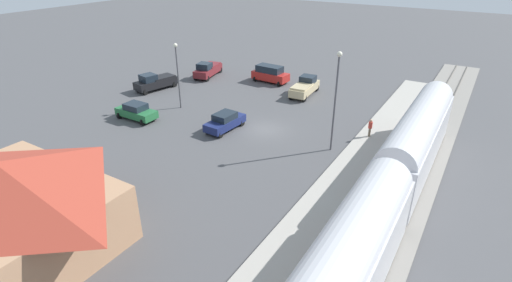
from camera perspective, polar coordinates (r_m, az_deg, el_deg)
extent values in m
plane|color=#4C4C4F|center=(38.36, 1.18, 1.70)|extent=(200.00, 200.00, 0.00)
cube|color=gray|center=(34.25, 21.85, -3.39)|extent=(4.80, 70.00, 0.18)
cube|color=#59544C|center=(34.11, 23.06, -3.46)|extent=(0.10, 70.00, 0.12)
cube|color=#59544C|center=(34.26, 20.73, -2.89)|extent=(0.10, 70.00, 0.12)
cube|color=#A8A399|center=(34.86, 15.50, -1.72)|extent=(3.20, 46.00, 0.30)
cube|color=silver|center=(33.02, 22.31, -0.55)|extent=(2.90, 16.12, 3.70)
cube|color=red|center=(33.33, 19.80, -0.42)|extent=(0.04, 14.83, 0.36)
cylinder|color=silver|center=(32.32, 22.84, 2.22)|extent=(2.75, 15.47, 2.76)
cube|color=red|center=(19.74, 7.57, -19.65)|extent=(0.04, 14.83, 0.36)
cylinder|color=silver|center=(17.99, 12.38, -16.60)|extent=(2.75, 15.47, 2.76)
cube|color=tan|center=(27.02, -32.03, -9.79)|extent=(11.37, 8.72, 3.70)
cube|color=#4C3323|center=(29.05, -24.23, -7.22)|extent=(1.10, 0.08, 2.10)
cylinder|color=brown|center=(37.57, 16.28, 1.25)|extent=(0.22, 0.22, 0.85)
cylinder|color=#CC3F33|center=(37.28, 16.43, 2.27)|extent=(0.36, 0.36, 0.62)
sphere|color=tan|center=(37.11, 16.51, 2.88)|extent=(0.24, 0.24, 0.24)
cube|color=navy|center=(38.17, -4.56, 2.67)|extent=(2.11, 4.60, 0.76)
cube|color=#19232D|center=(37.90, -4.59, 3.64)|extent=(1.75, 2.25, 0.64)
cylinder|color=black|center=(39.99, -3.89, 3.24)|extent=(0.22, 0.68, 0.68)
cylinder|color=black|center=(39.08, -2.06, 2.72)|extent=(0.22, 0.68, 0.68)
cylinder|color=black|center=(37.64, -7.11, 1.56)|extent=(0.22, 0.68, 0.68)
cylinder|color=black|center=(36.67, -5.24, 0.96)|extent=(0.22, 0.68, 0.68)
cube|color=#C6B284|center=(47.79, 7.11, 7.65)|extent=(2.31, 5.52, 0.92)
cube|color=#19232D|center=(48.44, 7.62, 8.97)|extent=(1.84, 1.84, 0.84)
cylinder|color=black|center=(50.14, 7.06, 7.99)|extent=(0.22, 0.76, 0.76)
cylinder|color=black|center=(49.59, 8.93, 7.67)|extent=(0.22, 0.76, 0.76)
cylinder|color=black|center=(46.35, 5.12, 6.54)|extent=(0.22, 0.76, 0.76)
cylinder|color=black|center=(45.76, 7.11, 6.18)|extent=(0.22, 0.76, 0.76)
cube|color=#C6B284|center=(46.78, 6.73, 7.98)|extent=(2.05, 3.09, 0.20)
cube|color=maroon|center=(55.24, -7.04, 10.22)|extent=(3.07, 5.69, 0.92)
cube|color=#19232D|center=(54.12, -7.57, 10.82)|extent=(2.05, 2.06, 0.84)
cylinder|color=black|center=(53.16, -7.18, 9.05)|extent=(0.22, 0.76, 0.76)
cylinder|color=black|center=(53.92, -8.84, 9.19)|extent=(0.22, 0.76, 0.76)
cylinder|color=black|center=(56.88, -5.28, 10.29)|extent=(0.22, 0.76, 0.76)
cylinder|color=black|center=(57.59, -6.87, 10.42)|extent=(0.22, 0.76, 0.76)
cube|color=maroon|center=(55.91, -6.65, 11.03)|extent=(2.45, 3.30, 0.20)
cube|color=red|center=(52.38, 2.12, 9.50)|extent=(5.00, 2.23, 1.00)
cube|color=#19232D|center=(52.19, 2.00, 10.52)|extent=(3.52, 1.91, 0.88)
cylinder|color=black|center=(52.28, 4.40, 8.84)|extent=(0.22, 0.68, 0.68)
cylinder|color=black|center=(50.87, 3.40, 8.37)|extent=(0.22, 0.68, 0.68)
cylinder|color=black|center=(54.20, 0.90, 9.55)|extent=(0.22, 0.68, 0.68)
cylinder|color=black|center=(52.84, -0.15, 9.10)|extent=(0.22, 0.68, 0.68)
cube|color=black|center=(51.10, -14.43, 8.25)|extent=(3.04, 5.69, 0.92)
cube|color=#19232D|center=(50.34, -15.52, 8.91)|extent=(2.05, 2.05, 0.84)
cylinder|color=black|center=(49.49, -15.90, 6.93)|extent=(0.22, 0.76, 0.76)
cylinder|color=black|center=(50.92, -16.93, 7.33)|extent=(0.22, 0.76, 0.76)
cylinder|color=black|center=(51.66, -11.84, 8.18)|extent=(0.22, 0.76, 0.76)
cylinder|color=black|center=(53.03, -12.94, 8.54)|extent=(0.22, 0.76, 0.76)
cube|color=black|center=(51.42, -13.61, 9.11)|extent=(2.44, 3.29, 0.20)
cube|color=#236638|center=(42.32, -17.12, 3.98)|extent=(4.51, 1.87, 0.76)
cube|color=#19232D|center=(42.07, -17.24, 4.86)|extent=(2.17, 1.63, 0.64)
cylinder|color=black|center=(43.23, -19.35, 3.57)|extent=(0.22, 0.68, 0.68)
cylinder|color=black|center=(44.16, -17.78, 4.28)|extent=(0.22, 0.68, 0.68)
cylinder|color=black|center=(40.78, -16.26, 2.67)|extent=(0.22, 0.68, 0.68)
cylinder|color=black|center=(41.76, -14.68, 3.43)|extent=(0.22, 0.68, 0.68)
cylinder|color=#515156|center=(33.45, 11.45, 5.11)|extent=(0.16, 0.16, 8.34)
sphere|color=#EAE5C6|center=(32.17, 12.15, 12.34)|extent=(0.44, 0.44, 0.44)
cylinder|color=#515156|center=(43.51, -11.31, 8.99)|extent=(0.16, 0.16, 6.78)
sphere|color=#EAE5C6|center=(42.62, -11.74, 13.57)|extent=(0.44, 0.44, 0.44)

